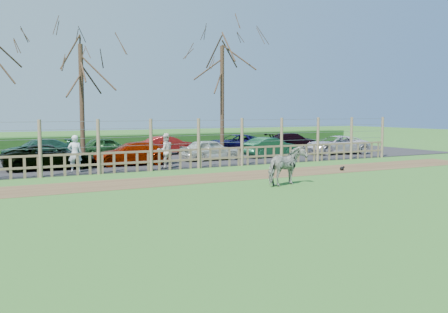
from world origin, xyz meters
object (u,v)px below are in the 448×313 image
tree_mid (81,74)px  car_2 (49,157)px  car_3 (132,154)px  car_11 (168,145)px  car_4 (210,150)px  tree_right (222,74)px  zebra (287,166)px  car_9 (37,149)px  visitor_a (75,154)px  car_10 (107,147)px  visitor_b (165,151)px  car_5 (270,147)px  car_12 (235,143)px  car_13 (292,141)px  crow (342,168)px  car_6 (336,145)px

tree_mid → car_2: bearing=-128.9°
car_3 → car_11: same height
car_2 → car_4: (8.91, 0.37, 0.00)m
tree_right → car_4: tree_right is taller
zebra → car_9: (-7.09, 14.88, -0.11)m
visitor_a → car_10: visitor_a is taller
tree_right → visitor_b: tree_right is taller
visitor_b → car_5: 8.41m
car_3 → car_12: same height
tree_right → visitor_a: size_ratio=4.26×
tree_mid → car_13: tree_mid is taller
tree_right → visitor_a: tree_right is taller
visitor_b → car_5: bearing=-161.6°
car_11 → car_12: (4.88, -0.23, 0.00)m
tree_mid → crow: bearing=-43.5°
visitor_a → car_13: (17.35, 7.06, -0.26)m
tree_right → zebra: bearing=-107.2°
tree_right → visitor_b: bearing=-138.0°
car_10 → car_12: bearing=-94.2°
car_6 → zebra: bearing=-40.0°
visitor_a → car_5: (12.25, 2.35, -0.26)m
visitor_b → zebra: bearing=105.5°
car_2 → car_11: size_ratio=1.19×
crow → car_5: car_5 is taller
visitor_b → car_4: bearing=-145.9°
car_2 → car_11: (8.23, 5.11, 0.00)m
car_9 → zebra: bearing=19.0°
car_3 → car_5: bearing=97.6°
tree_mid → car_9: tree_mid is taller
tree_mid → visitor_a: bearing=-106.5°
car_6 → car_13: same height
visitor_b → car_13: visitor_b is taller
visitor_a → car_10: size_ratio=0.49×
car_10 → tree_mid: bearing=138.4°
crow → car_6: 9.11m
visitor_a → crow: visitor_a is taller
car_3 → zebra: bearing=22.4°
zebra → car_10: zebra is taller
visitor_a → visitor_b: 4.31m
crow → car_4: size_ratio=0.07×
car_10 → car_4: bearing=-138.1°
crow → tree_right: bearing=96.6°
car_6 → tree_mid: bearing=-91.2°
car_5 → car_12: bearing=-7.6°
car_11 → car_13: same height
tree_right → car_9: tree_right is taller
tree_mid → car_12: tree_mid is taller
car_5 → car_12: size_ratio=0.84×
tree_mid → zebra: bearing=-67.8°
zebra → visitor_a: (-6.40, 7.73, 0.15)m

